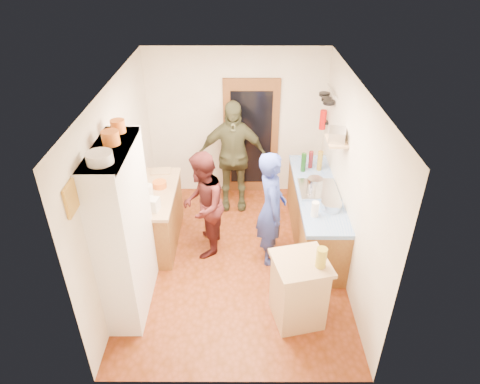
{
  "coord_description": "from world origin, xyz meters",
  "views": [
    {
      "loc": [
        0.07,
        -4.83,
        4.15
      ],
      "look_at": [
        0.06,
        0.15,
        1.07
      ],
      "focal_mm": 32.0,
      "sensor_mm": 36.0,
      "label": 1
    }
  ],
  "objects_px": {
    "hutch_body": "(124,232)",
    "island_base": "(298,292)",
    "person_back": "(233,156)",
    "right_counter_base": "(315,216)",
    "person_hob": "(274,210)",
    "person_left": "(205,204)"
  },
  "relations": [
    {
      "from": "hutch_body",
      "to": "island_base",
      "type": "height_order",
      "value": "hutch_body"
    },
    {
      "from": "island_base",
      "to": "right_counter_base",
      "type": "bearing_deg",
      "value": 74.83
    },
    {
      "from": "hutch_body",
      "to": "person_hob",
      "type": "height_order",
      "value": "hutch_body"
    },
    {
      "from": "hutch_body",
      "to": "right_counter_base",
      "type": "distance_m",
      "value": 2.9
    },
    {
      "from": "island_base",
      "to": "person_left",
      "type": "distance_m",
      "value": 1.85
    },
    {
      "from": "person_back",
      "to": "right_counter_base",
      "type": "bearing_deg",
      "value": -37.39
    },
    {
      "from": "island_base",
      "to": "hutch_body",
      "type": "bearing_deg",
      "value": 171.87
    },
    {
      "from": "person_hob",
      "to": "person_left",
      "type": "relative_size",
      "value": 1.06
    },
    {
      "from": "person_left",
      "to": "person_back",
      "type": "height_order",
      "value": "person_back"
    },
    {
      "from": "hutch_body",
      "to": "right_counter_base",
      "type": "bearing_deg",
      "value": 27.47
    },
    {
      "from": "hutch_body",
      "to": "island_base",
      "type": "distance_m",
      "value": 2.19
    },
    {
      "from": "island_base",
      "to": "person_hob",
      "type": "xyz_separation_m",
      "value": [
        -0.24,
        1.14,
        0.42
      ]
    },
    {
      "from": "right_counter_base",
      "to": "person_hob",
      "type": "xyz_separation_m",
      "value": [
        -0.67,
        -0.46,
        0.43
      ]
    },
    {
      "from": "hutch_body",
      "to": "person_back",
      "type": "bearing_deg",
      "value": 61.03
    },
    {
      "from": "person_hob",
      "to": "person_back",
      "type": "height_order",
      "value": "person_back"
    },
    {
      "from": "island_base",
      "to": "person_left",
      "type": "height_order",
      "value": "person_left"
    },
    {
      "from": "hutch_body",
      "to": "island_base",
      "type": "relative_size",
      "value": 2.56
    },
    {
      "from": "hutch_body",
      "to": "right_counter_base",
      "type": "height_order",
      "value": "hutch_body"
    },
    {
      "from": "hutch_body",
      "to": "person_left",
      "type": "height_order",
      "value": "hutch_body"
    },
    {
      "from": "right_counter_base",
      "to": "person_left",
      "type": "xyz_separation_m",
      "value": [
        -1.64,
        -0.24,
        0.38
      ]
    },
    {
      "from": "person_left",
      "to": "person_back",
      "type": "relative_size",
      "value": 0.84
    },
    {
      "from": "person_hob",
      "to": "person_back",
      "type": "bearing_deg",
      "value": 19.18
    }
  ]
}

